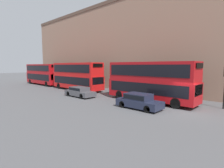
# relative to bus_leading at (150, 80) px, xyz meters

# --- Properties ---
(ground_plane) EXTENTS (200.00, 200.00, 0.00)m
(ground_plane) POSITION_rel_bus_leading_xyz_m (-1.60, -4.42, -2.40)
(ground_plane) COLOR #515154
(building_facade) EXTENTS (1.10, 80.00, 14.77)m
(building_facade) POSITION_rel_bus_leading_xyz_m (5.40, -4.42, 5.29)
(building_facade) COLOR #93705B
(building_facade) RESTS_ON ground
(bus_leading) EXTENTS (2.59, 10.03, 4.36)m
(bus_leading) POSITION_rel_bus_leading_xyz_m (0.00, 0.00, 0.00)
(bus_leading) COLOR #A80F14
(bus_leading) RESTS_ON ground
(bus_second_in_queue) EXTENTS (2.59, 10.37, 4.41)m
(bus_second_in_queue) POSITION_rel_bus_leading_xyz_m (-0.00, 13.58, 0.02)
(bus_second_in_queue) COLOR red
(bus_second_in_queue) RESTS_ON ground
(bus_third_in_queue) EXTENTS (2.59, 10.70, 4.25)m
(bus_third_in_queue) POSITION_rel_bus_leading_xyz_m (-0.00, 25.39, -0.05)
(bus_third_in_queue) COLOR #A80F14
(bus_third_in_queue) RESTS_ON ground
(car_dark_sedan) EXTENTS (1.79, 4.26, 1.40)m
(car_dark_sedan) POSITION_rel_bus_leading_xyz_m (-3.40, -0.87, -1.66)
(car_dark_sedan) COLOR #1E2338
(car_dark_sedan) RESTS_ON ground
(car_hatchback) EXTENTS (1.77, 4.37, 1.24)m
(car_hatchback) POSITION_rel_bus_leading_xyz_m (-3.40, 8.21, -1.73)
(car_hatchback) COLOR #47474C
(car_hatchback) RESTS_ON ground
(pedestrian) EXTENTS (0.36, 0.36, 1.75)m
(pedestrian) POSITION_rel_bus_leading_xyz_m (2.74, 19.71, -1.59)
(pedestrian) COLOR maroon
(pedestrian) RESTS_ON ground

